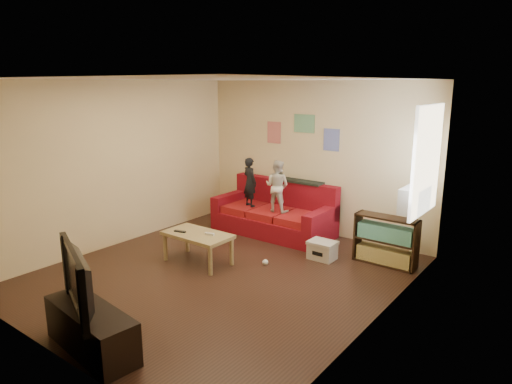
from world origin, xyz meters
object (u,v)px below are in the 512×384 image
Objects in this scene: child_a at (250,182)px; file_box at (322,250)px; television at (86,278)px; bookshelf at (386,243)px; coffee_table at (198,237)px; child_b at (277,186)px; sofa at (275,215)px; tv_stand at (91,330)px.

child_a reaches higher than file_box.
television is (1.14, -4.07, -0.11)m from child_a.
coffee_table is at bearing -144.09° from bookshelf.
child_a is at bearing 178.01° from bookshelf.
child_b reaches higher than bookshelf.
sofa is 2.19m from bookshelf.
child_b reaches higher than coffee_table.
child_b is 1.83m from coffee_table.
tv_stand is (0.68, -4.25, -0.09)m from sofa.
child_b is at bearing -162.55° from child_a.
bookshelf is 0.95m from file_box.
file_box is (1.33, -0.65, -0.17)m from sofa.
coffee_table is 0.84× the size of tv_stand.
coffee_table is at bearing 74.57° from child_b.
tv_stand is at bearing -71.55° from coffee_table.
child_b is 2.11m from bookshelf.
bookshelf is at bearing 76.20° from tv_stand.
coffee_table reaches higher than file_box.
bookshelf is (2.27, 1.65, -0.07)m from coffee_table.
file_box is at bearing 86.58° from tv_stand.
tv_stand is (0.78, -2.34, -0.17)m from coffee_table.
television reaches higher than bookshelf.
child_b reaches higher than tv_stand.
file_box is at bearing 41.49° from coffee_table.
sofa is 1.89× the size of television.
tv_stand is (-0.65, -3.60, 0.08)m from file_box.
tv_stand is at bearing 0.00° from television.
coffee_table reaches higher than tv_stand.
child_a is 4.23m from television.
television is at bearing -80.85° from sofa.
child_b reaches higher than file_box.
child_b is 2.19× the size of file_box.
child_b is 0.98× the size of bookshelf.
child_b is 0.88× the size of coffee_table.
coffee_table is 2.47m from tv_stand.
television is (-0.65, -3.60, 0.64)m from file_box.
sofa is at bearing 173.06° from bookshelf.
bookshelf is at bearing -164.54° from child_a.
file_box is (-0.85, -0.38, -0.19)m from bookshelf.
child_a reaches higher than tv_stand.
coffee_table is at bearing 131.62° from television.
child_a is 0.78× the size of television.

